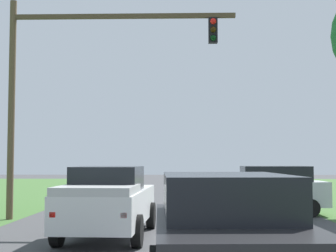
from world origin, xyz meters
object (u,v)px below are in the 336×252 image
Objects in this scene: crossing_suv_far at (271,189)px; traffic_light at (71,73)px; pickup_truck_lead at (109,201)px; red_suv_near at (227,240)px.

traffic_light is at bearing -166.21° from crossing_suv_far.
traffic_light reaches higher than pickup_truck_lead.
traffic_light is (-4.63, 10.95, 4.24)m from red_suv_near.
red_suv_near is 0.80× the size of pickup_truck_lead.
red_suv_near is 13.08m from crossing_suv_far.
crossing_suv_far is (7.44, 1.83, -4.27)m from traffic_light.
crossing_suv_far is at bearing 13.79° from traffic_light.
crossing_suv_far is (2.81, 12.78, -0.04)m from red_suv_near.
red_suv_near reaches higher than crossing_suv_far.
crossing_suv_far is at bearing 77.60° from red_suv_near.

